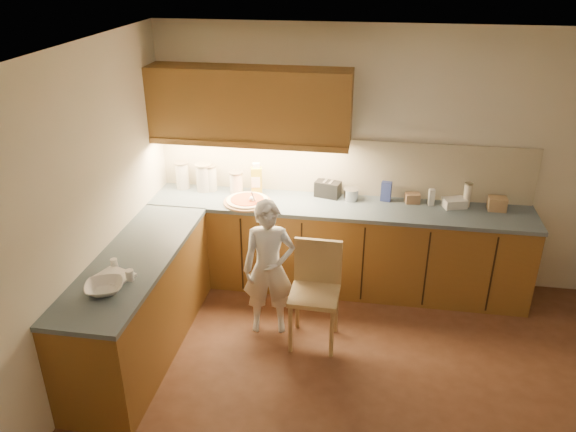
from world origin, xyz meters
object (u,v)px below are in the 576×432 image
object	(u,v)px
child	(269,268)
oil_jug	(257,180)
pizza_on_board	(247,201)
wooden_chair	(316,285)
toaster	(328,189)

from	to	relation	value
child	oil_jug	size ratio (longest dim) A/B	3.84
oil_jug	child	bearing A→B (deg)	-72.34
pizza_on_board	wooden_chair	size ratio (longest dim) A/B	0.50
wooden_chair	toaster	distance (m)	1.18
pizza_on_board	child	distance (m)	0.87
child	wooden_chair	bearing A→B (deg)	-18.10
child	wooden_chair	world-z (taller)	child
pizza_on_board	wooden_chair	world-z (taller)	pizza_on_board
toaster	oil_jug	bearing A→B (deg)	-162.03
pizza_on_board	oil_jug	distance (m)	0.28
child	toaster	size ratio (longest dim) A/B	4.62
wooden_chair	toaster	bearing A→B (deg)	92.13
pizza_on_board	toaster	size ratio (longest dim) A/B	1.70
child	wooden_chair	size ratio (longest dim) A/B	1.37
pizza_on_board	toaster	distance (m)	0.82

